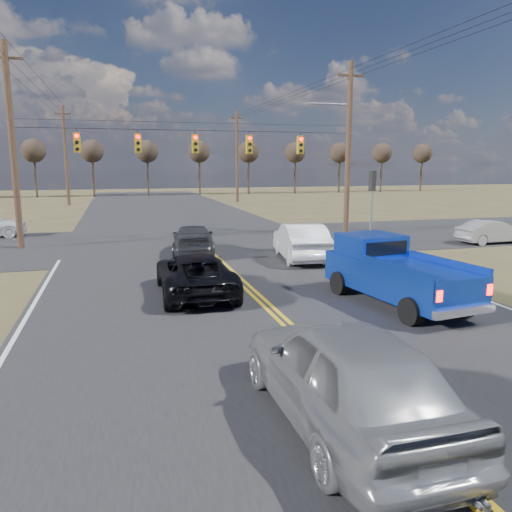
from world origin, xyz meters
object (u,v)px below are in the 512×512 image
object	(u,v)px
white_car_queue	(301,241)
dgrey_car_queue	(193,240)
cross_car_east_near	(492,232)
pickup_truck	(394,273)
black_suv	(195,274)
silver_suv	(345,373)

from	to	relation	value
white_car_queue	dgrey_car_queue	distance (m)	5.18
dgrey_car_queue	cross_car_east_near	size ratio (longest dim) A/B	1.23
white_car_queue	cross_car_east_near	distance (m)	11.67
pickup_truck	black_suv	xyz separation A→B (m)	(-5.68, 2.68, -0.28)
pickup_truck	black_suv	size ratio (longest dim) A/B	1.11
pickup_truck	cross_car_east_near	size ratio (longest dim) A/B	1.43
silver_suv	black_suv	distance (m)	9.01
white_car_queue	cross_car_east_near	bearing A→B (deg)	-163.86
silver_suv	dgrey_car_queue	bearing A→B (deg)	-90.58
pickup_truck	black_suv	world-z (taller)	pickup_truck
black_suv	white_car_queue	size ratio (longest dim) A/B	0.99
pickup_truck	white_car_queue	distance (m)	7.56
pickup_truck	cross_car_east_near	bearing A→B (deg)	30.95
black_suv	dgrey_car_queue	distance (m)	7.61
white_car_queue	dgrey_car_queue	world-z (taller)	white_car_queue
dgrey_car_queue	cross_car_east_near	distance (m)	16.05
pickup_truck	white_car_queue	world-z (taller)	pickup_truck
pickup_truck	black_suv	distance (m)	6.29
silver_suv	black_suv	xyz separation A→B (m)	(-1.06, 8.94, -0.21)
black_suv	dgrey_car_queue	world-z (taller)	black_suv
pickup_truck	white_car_queue	size ratio (longest dim) A/B	1.11
cross_car_east_near	silver_suv	bearing A→B (deg)	131.16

